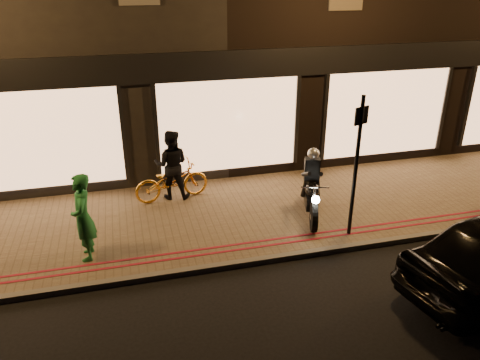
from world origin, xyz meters
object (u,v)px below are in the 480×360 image
motorcycle (312,191)px  sign_post (357,161)px  person_green (83,217)px  bicycle_gold (172,181)px

motorcycle → sign_post: (0.48, -0.98, 1.06)m
motorcycle → person_green: person_green is taller
bicycle_gold → motorcycle: bearing=-128.5°
bicycle_gold → person_green: bearing=129.0°
motorcycle → sign_post: sign_post is taller
person_green → sign_post: bearing=84.6°
motorcycle → bicycle_gold: 3.38m
bicycle_gold → person_green: (-1.91, -2.15, 0.40)m
motorcycle → person_green: bearing=-156.9°
sign_post → motorcycle: bearing=116.3°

